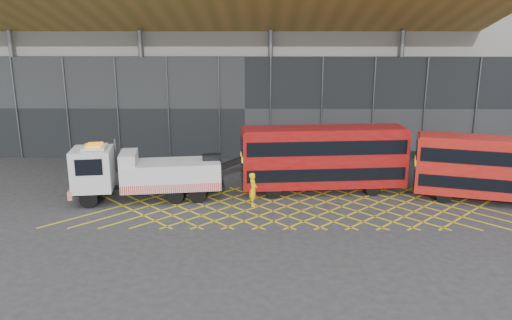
{
  "coord_description": "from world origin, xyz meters",
  "views": [
    {
      "loc": [
        3.37,
        -27.51,
        9.95
      ],
      "look_at": [
        3.0,
        1.5,
        2.4
      ],
      "focal_mm": 35.0,
      "sensor_mm": 36.0,
      "label": 1
    }
  ],
  "objects_px": {
    "recovery_truck": "(142,173)",
    "worker": "(253,189)",
    "bus_towed": "(323,156)",
    "bus_second": "(501,167)"
  },
  "relations": [
    {
      "from": "recovery_truck",
      "to": "bus_towed",
      "type": "bearing_deg",
      "value": 0.03
    },
    {
      "from": "bus_towed",
      "to": "worker",
      "type": "distance_m",
      "value": 5.25
    },
    {
      "from": "bus_towed",
      "to": "bus_second",
      "type": "relative_size",
      "value": 1.06
    },
    {
      "from": "bus_towed",
      "to": "worker",
      "type": "xyz_separation_m",
      "value": [
        -4.34,
        -2.66,
        -1.32
      ]
    },
    {
      "from": "bus_second",
      "to": "recovery_truck",
      "type": "bearing_deg",
      "value": -164.64
    },
    {
      "from": "bus_towed",
      "to": "bus_second",
      "type": "height_order",
      "value": "bus_towed"
    },
    {
      "from": "bus_second",
      "to": "worker",
      "type": "distance_m",
      "value": 14.61
    },
    {
      "from": "recovery_truck",
      "to": "worker",
      "type": "bearing_deg",
      "value": -16.9
    },
    {
      "from": "worker",
      "to": "bus_second",
      "type": "bearing_deg",
      "value": -86.22
    },
    {
      "from": "recovery_truck",
      "to": "worker",
      "type": "relative_size",
      "value": 5.25
    }
  ]
}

